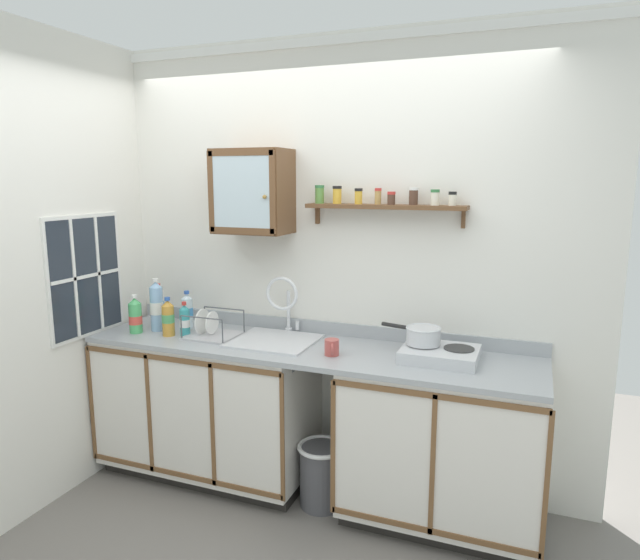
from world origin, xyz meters
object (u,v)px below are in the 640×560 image
at_px(saucepan, 423,335).
at_px(trash_bin, 322,474).
at_px(bottle_juice_amber_4, 168,318).
at_px(bottle_water_blue_2, 157,306).
at_px(dish_rack, 212,331).
at_px(bottle_water_clear_1, 187,311).
at_px(bottle_opaque_white_5, 159,306).
at_px(mug, 332,347).
at_px(hot_plate_stove, 440,354).
at_px(wall_cabinet, 252,192).
at_px(sink, 276,339).
at_px(bottle_soda_green_3, 135,316).
at_px(bottle_detergent_teal_0, 185,321).

xyz_separation_m(saucepan, trash_bin, (-0.53, -0.15, -0.84)).
distance_m(saucepan, bottle_juice_amber_4, 1.54).
distance_m(bottle_water_blue_2, dish_rack, 0.42).
height_order(dish_rack, trash_bin, dish_rack).
relative_size(bottle_water_clear_1, bottle_juice_amber_4, 1.01).
bearing_deg(bottle_water_clear_1, bottle_opaque_white_5, -178.32).
bearing_deg(saucepan, mug, -161.31).
bearing_deg(hot_plate_stove, wall_cabinet, 173.94).
bearing_deg(dish_rack, mug, -5.66).
distance_m(dish_rack, mug, 0.81).
bearing_deg(hot_plate_stove, bottle_water_blue_2, -178.25).
height_order(bottle_juice_amber_4, bottle_opaque_white_5, bottle_opaque_white_5).
relative_size(hot_plate_stove, bottle_opaque_white_5, 1.44).
xyz_separation_m(sink, trash_bin, (0.35, -0.14, -0.73)).
xyz_separation_m(hot_plate_stove, bottle_juice_amber_4, (-1.63, -0.13, 0.08)).
bearing_deg(bottle_soda_green_3, mug, 0.76).
height_order(bottle_water_clear_1, trash_bin, bottle_water_clear_1).
bearing_deg(sink, bottle_water_blue_2, -175.20).
relative_size(bottle_water_blue_2, bottle_opaque_white_5, 1.21).
relative_size(sink, bottle_detergent_teal_0, 2.27).
xyz_separation_m(bottle_detergent_teal_0, trash_bin, (0.91, -0.03, -0.81)).
distance_m(sink, wall_cabinet, 0.89).
distance_m(sink, bottle_detergent_teal_0, 0.58).
distance_m(bottle_soda_green_3, wall_cabinet, 1.07).
height_order(bottle_juice_amber_4, trash_bin, bottle_juice_amber_4).
relative_size(saucepan, wall_cabinet, 0.68).
relative_size(saucepan, dish_rack, 1.11).
relative_size(saucepan, mug, 3.01).
xyz_separation_m(bottle_opaque_white_5, mug, (1.28, -0.19, -0.08)).
height_order(saucepan, trash_bin, saucepan).
bearing_deg(wall_cabinet, saucepan, -5.29).
relative_size(sink, bottle_water_clear_1, 1.98).
height_order(bottle_detergent_teal_0, bottle_water_clear_1, bottle_water_clear_1).
height_order(saucepan, bottle_water_blue_2, bottle_water_blue_2).
bearing_deg(bottle_water_blue_2, bottle_water_clear_1, 40.38).
height_order(hot_plate_stove, bottle_juice_amber_4, bottle_juice_amber_4).
bearing_deg(hot_plate_stove, dish_rack, -177.85).
distance_m(sink, bottle_soda_green_3, 0.91).
xyz_separation_m(sink, bottle_opaque_white_5, (-0.87, 0.05, 0.12)).
xyz_separation_m(saucepan, mug, (-0.46, -0.16, -0.08)).
xyz_separation_m(hot_plate_stove, bottle_water_clear_1, (-1.63, 0.07, 0.08)).
distance_m(hot_plate_stove, trash_bin, 0.99).
relative_size(bottle_soda_green_3, mug, 2.14).
height_order(bottle_opaque_white_5, dish_rack, bottle_opaque_white_5).
distance_m(bottle_water_clear_1, bottle_juice_amber_4, 0.20).
distance_m(hot_plate_stove, dish_rack, 1.37).
bearing_deg(trash_bin, mug, -5.68).
bearing_deg(bottle_detergent_teal_0, mug, -2.14).
bearing_deg(bottle_juice_amber_4, bottle_opaque_white_5, 137.48).
height_order(bottle_detergent_teal_0, bottle_soda_green_3, bottle_soda_green_3).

